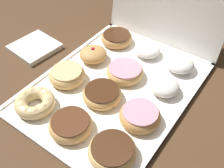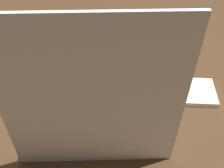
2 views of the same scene
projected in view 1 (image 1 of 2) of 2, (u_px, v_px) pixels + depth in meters
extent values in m
plane|color=#4C331E|center=(114.00, 89.00, 0.83)|extent=(3.00, 3.00, 0.00)
cube|color=white|center=(114.00, 88.00, 0.83)|extent=(0.43, 0.56, 0.01)
cube|color=white|center=(50.00, 151.00, 0.66)|extent=(0.43, 0.01, 0.01)
cube|color=white|center=(157.00, 44.00, 0.99)|extent=(0.43, 0.01, 0.01)
cube|color=white|center=(64.00, 62.00, 0.91)|extent=(0.01, 0.56, 0.01)
cube|color=white|center=(176.00, 118.00, 0.74)|extent=(0.01, 0.56, 0.01)
torus|color=#EACC8C|center=(35.00, 103.00, 0.75)|extent=(0.11, 0.11, 0.04)
sphere|color=#EACC8C|center=(44.00, 107.00, 0.73)|extent=(0.02, 0.02, 0.02)
sphere|color=#EACC8C|center=(48.00, 100.00, 0.74)|extent=(0.02, 0.02, 0.02)
sphere|color=#EACC8C|center=(47.00, 94.00, 0.76)|extent=(0.02, 0.02, 0.02)
sphere|color=#EACC8C|center=(41.00, 91.00, 0.77)|extent=(0.02, 0.02, 0.02)
sphere|color=#EACC8C|center=(33.00, 91.00, 0.77)|extent=(0.02, 0.02, 0.02)
sphere|color=#EACC8C|center=(25.00, 94.00, 0.76)|extent=(0.02, 0.02, 0.02)
sphere|color=#EACC8C|center=(20.00, 100.00, 0.74)|extent=(0.02, 0.02, 0.02)
sphere|color=#EACC8C|center=(21.00, 107.00, 0.73)|extent=(0.02, 0.02, 0.02)
sphere|color=#EACC8C|center=(27.00, 111.00, 0.72)|extent=(0.02, 0.02, 0.02)
sphere|color=#EACC8C|center=(36.00, 111.00, 0.72)|extent=(0.02, 0.02, 0.02)
torus|color=tan|center=(71.00, 126.00, 0.70)|extent=(0.12, 0.12, 0.03)
cylinder|color=#59331E|center=(71.00, 122.00, 0.68)|extent=(0.10, 0.10, 0.01)
torus|color=#E5B770|center=(112.00, 151.00, 0.64)|extent=(0.12, 0.12, 0.04)
cylinder|color=#472816|center=(112.00, 147.00, 0.63)|extent=(0.10, 0.10, 0.01)
torus|color=#E5B770|center=(67.00, 75.00, 0.83)|extent=(0.11, 0.11, 0.04)
cylinder|color=#EACC8C|center=(66.00, 71.00, 0.82)|extent=(0.09, 0.09, 0.01)
torus|color=tan|center=(101.00, 94.00, 0.78)|extent=(0.12, 0.12, 0.03)
cylinder|color=#472816|center=(101.00, 90.00, 0.77)|extent=(0.10, 0.10, 0.01)
torus|color=tan|center=(140.00, 116.00, 0.72)|extent=(0.11, 0.11, 0.04)
cylinder|color=pink|center=(140.00, 112.00, 0.70)|extent=(0.10, 0.10, 0.01)
ellipsoid|color=tan|center=(93.00, 54.00, 0.90)|extent=(0.09, 0.09, 0.04)
sphere|color=#B21923|center=(93.00, 49.00, 0.89)|extent=(0.01, 0.01, 0.01)
torus|color=tan|center=(125.00, 72.00, 0.85)|extent=(0.12, 0.12, 0.03)
cylinder|color=pink|center=(125.00, 68.00, 0.84)|extent=(0.10, 0.10, 0.01)
ellipsoid|color=white|center=(165.00, 86.00, 0.79)|extent=(0.09, 0.09, 0.04)
torus|color=tan|center=(117.00, 38.00, 0.98)|extent=(0.11, 0.11, 0.03)
cylinder|color=#472816|center=(117.00, 35.00, 0.97)|extent=(0.10, 0.10, 0.01)
ellipsoid|color=white|center=(147.00, 50.00, 0.92)|extent=(0.09, 0.09, 0.04)
ellipsoid|color=white|center=(180.00, 64.00, 0.87)|extent=(0.09, 0.09, 0.04)
cube|color=white|center=(34.00, 47.00, 0.97)|extent=(0.16, 0.16, 0.02)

